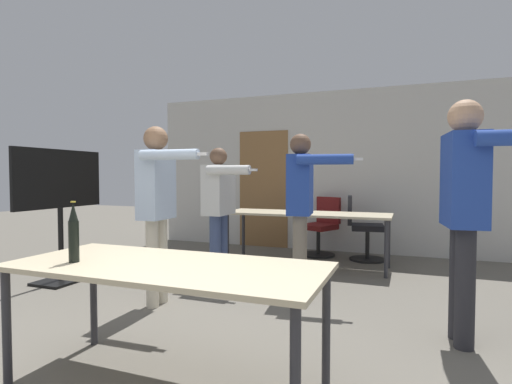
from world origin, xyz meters
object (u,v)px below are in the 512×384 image
at_px(tv_screen, 60,198).
at_px(beer_bottle, 74,233).
at_px(person_center_tall, 220,200).
at_px(office_chair_far_left, 362,230).
at_px(person_far_watching, 302,196).
at_px(person_right_polo, 466,197).
at_px(person_near_casual, 158,196).
at_px(office_chair_far_right, 321,228).

distance_m(tv_screen, beer_bottle, 2.65).
distance_m(person_center_tall, office_chair_far_left, 2.32).
xyz_separation_m(person_center_tall, person_far_watching, (1.09, -0.17, 0.08)).
height_order(office_chair_far_left, beer_bottle, beer_bottle).
bearing_deg(beer_bottle, person_center_tall, 97.11).
bearing_deg(person_right_polo, office_chair_far_left, -165.57).
relative_size(person_far_watching, beer_bottle, 4.74).
height_order(person_center_tall, office_chair_far_left, person_center_tall).
bearing_deg(person_right_polo, beer_bottle, -62.25).
relative_size(person_near_casual, office_chair_far_right, 1.89).
bearing_deg(office_chair_far_left, beer_bottle, -23.70).
bearing_deg(person_near_casual, beer_bottle, 13.69).
xyz_separation_m(tv_screen, person_center_tall, (1.66, 0.88, -0.03)).
bearing_deg(person_far_watching, beer_bottle, -24.38).
height_order(tv_screen, office_chair_far_left, tv_screen).
xyz_separation_m(person_near_casual, person_center_tall, (0.09, 1.18, -0.11)).
xyz_separation_m(tv_screen, beer_bottle, (1.99, -1.75, -0.07)).
distance_m(person_near_casual, office_chair_far_left, 3.33).
bearing_deg(tv_screen, person_right_polo, -93.28).
distance_m(person_far_watching, office_chair_far_left, 1.97).
distance_m(person_right_polo, beer_bottle, 2.72).
bearing_deg(tv_screen, person_center_tall, -61.94).
distance_m(person_right_polo, person_far_watching, 1.78).
bearing_deg(office_chair_far_left, person_far_watching, -22.09).
distance_m(office_chair_far_right, office_chair_far_left, 0.67).
distance_m(tv_screen, person_center_tall, 1.88).
bearing_deg(tv_screen, beer_bottle, -131.33).
distance_m(tv_screen, office_chair_far_left, 4.13).
bearing_deg(office_chair_far_left, person_right_polo, 12.63).
relative_size(person_near_casual, beer_bottle, 4.79).
xyz_separation_m(person_far_watching, office_chair_far_right, (-0.18, 1.98, -0.61)).
height_order(person_near_casual, beer_bottle, person_near_casual).
distance_m(tv_screen, office_chair_far_right, 3.76).
relative_size(person_far_watching, office_chair_far_right, 1.88).
height_order(office_chair_far_right, beer_bottle, beer_bottle).
bearing_deg(person_far_watching, office_chair_far_left, 158.40).
height_order(person_center_tall, beer_bottle, person_center_tall).
bearing_deg(office_chair_far_right, person_far_watching, 121.06).
bearing_deg(office_chair_far_left, tv_screen, -59.45).
height_order(person_right_polo, person_far_watching, person_right_polo).
relative_size(person_right_polo, person_near_casual, 1.05).
relative_size(person_right_polo, office_chair_far_left, 1.91).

